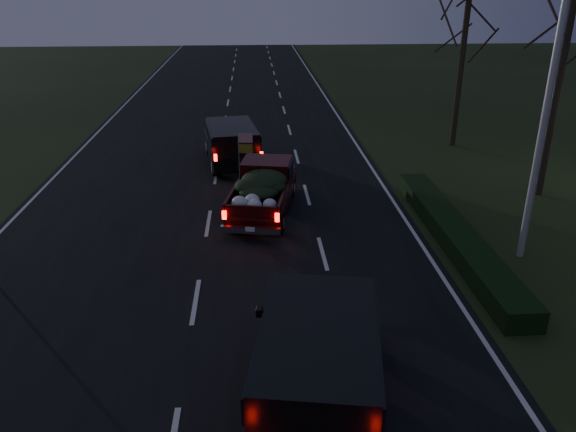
{
  "coord_description": "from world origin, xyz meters",
  "views": [
    {
      "loc": [
        1.57,
        -12.55,
        7.68
      ],
      "look_at": [
        2.55,
        2.43,
        1.3
      ],
      "focal_mm": 35.0,
      "sensor_mm": 36.0,
      "label": 1
    }
  ],
  "objects_px": {
    "light_pole": "(554,69)",
    "lead_suv": "(232,140)",
    "pickup_truck": "(263,187)",
    "rear_suv": "(318,357)"
  },
  "relations": [
    {
      "from": "light_pole",
      "to": "lead_suv",
      "type": "distance_m",
      "value": 13.8
    },
    {
      "from": "pickup_truck",
      "to": "rear_suv",
      "type": "bearing_deg",
      "value": -75.05
    },
    {
      "from": "pickup_truck",
      "to": "lead_suv",
      "type": "height_order",
      "value": "pickup_truck"
    },
    {
      "from": "light_pole",
      "to": "pickup_truck",
      "type": "bearing_deg",
      "value": 152.53
    },
    {
      "from": "rear_suv",
      "to": "pickup_truck",
      "type": "bearing_deg",
      "value": 104.09
    },
    {
      "from": "lead_suv",
      "to": "rear_suv",
      "type": "height_order",
      "value": "rear_suv"
    },
    {
      "from": "pickup_truck",
      "to": "lead_suv",
      "type": "relative_size",
      "value": 0.97
    },
    {
      "from": "pickup_truck",
      "to": "rear_suv",
      "type": "height_order",
      "value": "pickup_truck"
    },
    {
      "from": "pickup_truck",
      "to": "rear_suv",
      "type": "distance_m",
      "value": 9.98
    },
    {
      "from": "light_pole",
      "to": "lead_suv",
      "type": "xyz_separation_m",
      "value": [
        -8.84,
        9.65,
        -4.4
      ]
    }
  ]
}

